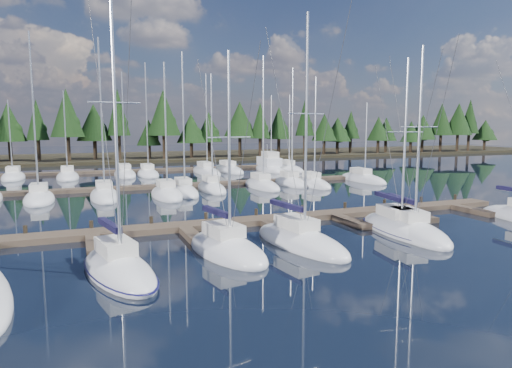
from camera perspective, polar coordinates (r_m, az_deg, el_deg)
name	(u,v)px	position (r m, az deg, el deg)	size (l,w,h in m)	color
ground	(215,199)	(45.58, -5.10, -1.87)	(260.00, 260.00, 0.00)	black
far_shore	(137,157)	(104.16, -14.61, 3.28)	(220.00, 30.00, 0.60)	black
main_dock	(264,222)	(33.82, 1.06, -4.74)	(44.00, 6.13, 0.90)	brown
back_docks	(175,177)	(64.40, -10.10, 0.93)	(50.00, 21.80, 0.40)	brown
front_sailboat_1	(119,269)	(23.70, -16.79, -10.12)	(4.36, 8.37, 15.14)	white
front_sailboat_2	(227,249)	(26.28, -3.70, -8.13)	(4.22, 7.88, 12.06)	white
front_sailboat_3	(300,241)	(28.14, 5.51, -7.08)	(3.98, 9.07, 14.46)	white
front_sailboat_4	(398,228)	(33.00, 17.30, -5.26)	(4.18, 8.95, 12.44)	white
front_sailboat_5	(411,231)	(32.26, 18.81, -5.59)	(4.34, 8.78, 13.05)	white
back_sailboat_rows	(189,179)	(60.15, -8.35, 0.58)	(45.63, 32.10, 16.79)	white
motor_yacht_right	(269,167)	(73.75, 1.65, 2.12)	(4.34, 10.49, 5.12)	white
tree_line	(140,124)	(94.05, -14.35, 7.30)	(186.07, 11.96, 13.76)	black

